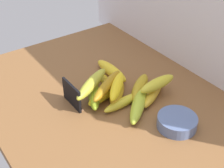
{
  "coord_description": "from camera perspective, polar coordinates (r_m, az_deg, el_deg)",
  "views": [
    {
      "loc": [
        72.05,
        -49.91,
        72.38
      ],
      "look_at": [
        -3.36,
        3.24,
        8.0
      ],
      "focal_mm": 52.02,
      "sensor_mm": 36.0,
      "label": 1
    }
  ],
  "objects": [
    {
      "name": "banana_1",
      "position": [
        1.1,
        1.95,
        -3.21
      ],
      "size": [
        4.24,
        16.24,
        3.22
      ],
      "primitive_type": "ellipsoid",
      "rotation": [
        0.0,
        0.0,
        4.78
      ],
      "color": "gold",
      "rests_on": "counter_top"
    },
    {
      "name": "fruit_bowl",
      "position": [
        1.04,
        11.36,
        -6.56
      ],
      "size": [
        12.49,
        12.49,
        3.82
      ],
      "primitive_type": "cylinder",
      "color": "slate",
      "rests_on": "counter_top"
    },
    {
      "name": "banana_8",
      "position": [
        1.14,
        -3.31,
        -1.41
      ],
      "size": [
        19.41,
        13.25,
        4.18
      ],
      "primitive_type": "ellipsoid",
      "rotation": [
        0.0,
        0.0,
        2.64
      ],
      "color": "#A2C227",
      "rests_on": "counter_top"
    },
    {
      "name": "banana_5",
      "position": [
        1.25,
        -0.1,
        2.36
      ],
      "size": [
        17.71,
        4.38,
        4.24
      ],
      "primitive_type": "ellipsoid",
      "rotation": [
        0.0,
        0.0,
        0.01
      ],
      "color": "yellow",
      "rests_on": "counter_top"
    },
    {
      "name": "counter_top",
      "position": [
        1.13,
        -0.36,
        -4.05
      ],
      "size": [
        110.0,
        76.0,
        3.0
      ],
      "primitive_type": "cube",
      "color": "brown",
      "rests_on": "ground"
    },
    {
      "name": "banana_2",
      "position": [
        1.17,
        -0.6,
        -0.34
      ],
      "size": [
        16.25,
        7.5,
        3.64
      ],
      "primitive_type": "ellipsoid",
      "rotation": [
        0.0,
        0.0,
        2.89
      ],
      "color": "gold",
      "rests_on": "counter_top"
    },
    {
      "name": "banana_9",
      "position": [
        1.1,
        0.8,
        -0.31
      ],
      "size": [
        13.91,
        14.52,
        3.64
      ],
      "primitive_type": "ellipsoid",
      "rotation": [
        0.0,
        0.0,
        5.46
      ],
      "color": "yellow",
      "rests_on": "banana_7"
    },
    {
      "name": "banana_6",
      "position": [
        1.15,
        7.31,
        -1.44
      ],
      "size": [
        12.51,
        17.65,
        3.71
      ],
      "primitive_type": "ellipsoid",
      "rotation": [
        0.0,
        0.0,
        2.1
      ],
      "color": "gold",
      "rests_on": "counter_top"
    },
    {
      "name": "banana_4",
      "position": [
        1.08,
        4.68,
        -3.53
      ],
      "size": [
        16.76,
        18.43,
        4.26
      ],
      "primitive_type": "ellipsoid",
      "rotation": [
        0.0,
        0.0,
        5.43
      ],
      "color": "#ADC232",
      "rests_on": "counter_top"
    },
    {
      "name": "banana_12",
      "position": [
        1.11,
        -3.58,
        0.08
      ],
      "size": [
        13.6,
        19.28,
        3.95
      ],
      "primitive_type": "ellipsoid",
      "rotation": [
        0.0,
        0.0,
        2.1
      ],
      "color": "gold",
      "rests_on": "banana_8"
    },
    {
      "name": "banana_0",
      "position": [
        1.14,
        -0.97,
        -1.42
      ],
      "size": [
        9.3,
        19.1,
        4.25
      ],
      "primitive_type": "ellipsoid",
      "rotation": [
        0.0,
        0.0,
        5.0
      ],
      "color": "yellow",
      "rests_on": "counter_top"
    },
    {
      "name": "chalkboard_sign",
      "position": [
        1.1,
        -7.04,
        -2.03
      ],
      "size": [
        11.0,
        1.8,
        8.4
      ],
      "color": "black",
      "rests_on": "counter_top"
    },
    {
      "name": "banana_3",
      "position": [
        1.16,
        4.9,
        -0.53
      ],
      "size": [
        13.2,
        15.92,
        4.39
      ],
      "primitive_type": "ellipsoid",
      "rotation": [
        0.0,
        0.0,
        5.34
      ],
      "color": "#B4941E",
      "rests_on": "counter_top"
    },
    {
      "name": "banana_7",
      "position": [
        1.13,
        0.9,
        -1.53
      ],
      "size": [
        13.61,
        13.81,
        4.39
      ],
      "primitive_type": "ellipsoid",
      "rotation": [
        0.0,
        0.0,
        5.48
      ],
      "color": "gold",
      "rests_on": "counter_top"
    },
    {
      "name": "banana_11",
      "position": [
        1.13,
        7.99,
        0.05
      ],
      "size": [
        4.77,
        15.47,
        4.0
      ],
      "primitive_type": "ellipsoid",
      "rotation": [
        0.0,
        0.0,
        1.62
      ],
      "color": "gold",
      "rests_on": "banana_6"
    },
    {
      "name": "banana_10",
      "position": [
        1.1,
        -0.86,
        -0.24
      ],
      "size": [
        12.87,
        18.66,
        3.5
      ],
      "primitive_type": "ellipsoid",
      "rotation": [
        0.0,
        0.0,
        5.24
      ],
      "color": "#A47515",
      "rests_on": "banana_0"
    }
  ]
}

